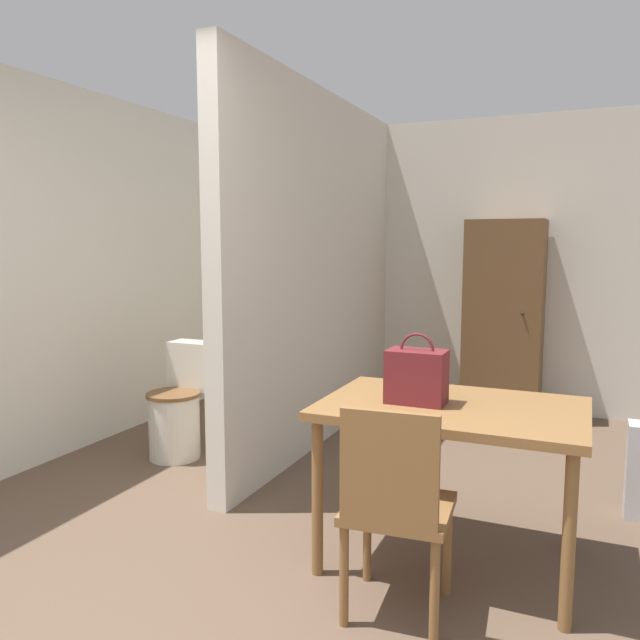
{
  "coord_description": "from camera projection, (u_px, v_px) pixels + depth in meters",
  "views": [
    {
      "loc": [
        1.28,
        -1.42,
        1.45
      ],
      "look_at": [
        -0.07,
        1.7,
        1.02
      ],
      "focal_mm": 35.0,
      "sensor_mm": 36.0,
      "label": 1
    }
  ],
  "objects": [
    {
      "name": "toilet",
      "position": [
        180.0,
        408.0,
        4.24
      ],
      "size": [
        0.36,
        0.51,
        0.76
      ],
      "color": "silver",
      "rests_on": "ground_plane"
    },
    {
      "name": "wall_left",
      "position": [
        91.0,
        270.0,
        4.5
      ],
      "size": [
        0.12,
        5.11,
        2.5
      ],
      "color": "beige",
      "rests_on": "ground_plane"
    },
    {
      "name": "partition_wall",
      "position": [
        319.0,
        270.0,
        4.49
      ],
      "size": [
        0.12,
        2.8,
        2.5
      ],
      "color": "beige",
      "rests_on": "ground_plane"
    },
    {
      "name": "wall_back",
      "position": [
        436.0,
        265.0,
        5.62
      ],
      "size": [
        4.93,
        0.12,
        2.5
      ],
      "color": "beige",
      "rests_on": "ground_plane"
    },
    {
      "name": "wooden_chair",
      "position": [
        395.0,
        504.0,
        2.36
      ],
      "size": [
        0.43,
        0.43,
        0.86
      ],
      "rotation": [
        0.0,
        0.0,
        0.07
      ],
      "color": "brown",
      "rests_on": "ground_plane"
    },
    {
      "name": "handbag",
      "position": [
        417.0,
        376.0,
        2.76
      ],
      "size": [
        0.26,
        0.16,
        0.31
      ],
      "color": "maroon",
      "rests_on": "dining_table"
    },
    {
      "name": "dining_table",
      "position": [
        452.0,
        422.0,
        2.76
      ],
      "size": [
        1.13,
        0.77,
        0.74
      ],
      "color": "brown",
      "rests_on": "ground_plane"
    },
    {
      "name": "wooden_cabinet",
      "position": [
        504.0,
        320.0,
        5.14
      ],
      "size": [
        0.61,
        0.47,
        1.63
      ],
      "color": "brown",
      "rests_on": "ground_plane"
    }
  ]
}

